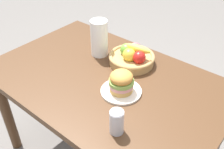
% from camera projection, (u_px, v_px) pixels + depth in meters
% --- Properties ---
extents(dining_table, '(1.40, 0.90, 0.75)m').
position_uv_depth(dining_table, '(106.00, 91.00, 1.59)').
color(dining_table, '#4C301C').
rests_on(dining_table, ground_plane).
extents(plate, '(0.22, 0.22, 0.01)m').
position_uv_depth(plate, '(121.00, 91.00, 1.42)').
color(plate, silver).
rests_on(plate, dining_table).
extents(sandwich, '(0.14, 0.14, 0.12)m').
position_uv_depth(sandwich, '(121.00, 81.00, 1.38)').
color(sandwich, tan).
rests_on(sandwich, plate).
extents(soda_can, '(0.07, 0.07, 0.13)m').
position_uv_depth(soda_can, '(117.00, 122.00, 1.16)').
color(soda_can, silver).
rests_on(soda_can, dining_table).
extents(fruit_basket, '(0.29, 0.29, 0.14)m').
position_uv_depth(fruit_basket, '(132.00, 57.00, 1.62)').
color(fruit_basket, tan).
rests_on(fruit_basket, dining_table).
extents(paper_towel_roll, '(0.11, 0.11, 0.24)m').
position_uv_depth(paper_towel_roll, '(99.00, 38.00, 1.67)').
color(paper_towel_roll, white).
rests_on(paper_towel_roll, dining_table).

